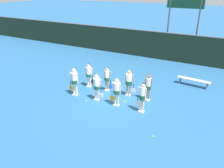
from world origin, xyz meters
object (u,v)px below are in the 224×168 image
Objects in this scene: player_4 at (89,73)px; player_3 at (142,95)px; tennis_ball_4 at (124,102)px; tennis_ball_6 at (146,90)px; player_1 at (97,85)px; player_6 at (129,81)px; player_7 at (148,85)px; player_0 at (74,79)px; bench_courtside at (194,80)px; tennis_ball_2 at (144,93)px; player_5 at (107,77)px; tennis_ball_9 at (120,91)px; tennis_ball_1 at (125,86)px; scoreboard at (185,6)px; player_2 at (117,90)px; tennis_ball_3 at (143,91)px; tennis_ball_8 at (126,101)px; tennis_ball_0 at (90,90)px; tennis_ball_7 at (86,101)px; tennis_ball_5 at (153,136)px.

player_3 is at bearing -27.60° from player_4.
tennis_ball_6 is at bearing 74.33° from tennis_ball_4.
player_6 reaches higher than player_1.
player_0 is at bearing -150.81° from player_7.
bench_courtside is 30.62× the size of tennis_ball_4.
tennis_ball_2 is at bearing 24.67° from player_0.
player_3 reaches higher than player_5.
player_3 is at bearing -38.47° from tennis_ball_9.
tennis_ball_1 is 1.53m from tennis_ball_2.
scoreboard reaches higher than player_2.
player_5 is at bearing 92.54° from player_1.
tennis_ball_3 is at bearing 131.61° from player_7.
player_0 is 24.78× the size of tennis_ball_4.
tennis_ball_9 is at bearing -0.52° from player_4.
player_1 reaches higher than player_4.
player_7 is at bearing 44.41° from player_2.
player_7 reaches higher than player_1.
player_1 is at bearing -111.25° from tennis_ball_9.
player_5 reaches higher than tennis_ball_9.
player_0 is 4.31m from player_3.
tennis_ball_4 reaches higher than tennis_ball_1.
player_4 is 2.84m from player_6.
player_6 is at bearing 103.39° from tennis_ball_8.
scoreboard reaches higher than tennis_ball_4.
tennis_ball_9 reaches higher than tennis_ball_0.
tennis_ball_2 is at bearing 43.24° from tennis_ball_7.
player_4 is at bearing -152.06° from tennis_ball_1.
tennis_ball_1 is at bearing -101.26° from scoreboard.
tennis_ball_2 is at bearing -16.34° from tennis_ball_1.
player_6 is 24.89× the size of tennis_ball_7.
bench_courtside reaches higher than tennis_ball_0.
tennis_ball_1 is at bearing 142.44° from player_3.
player_4 is at bearing -169.79° from player_7.
player_0 is at bearing -144.57° from tennis_ball_6.
tennis_ball_5 reaches higher than tennis_ball_7.
tennis_ball_8 is (1.58, 0.63, -0.93)m from player_1.
tennis_ball_9 is at bearing 26.79° from tennis_ball_0.
tennis_ball_3 is (-0.31, -8.43, -4.49)m from scoreboard.
tennis_ball_7 is at bearing -103.63° from player_5.
tennis_ball_0 is at bearing 140.73° from player_1.
tennis_ball_1 reaches higher than tennis_ball_0.
tennis_ball_2 is 0.97× the size of tennis_ball_9.
scoreboard is 84.11× the size of tennis_ball_5.
player_3 is 1.07× the size of player_4.
tennis_ball_1 is 2.18m from tennis_ball_4.
player_5 is at bearing 142.83° from tennis_ball_5.
bench_courtside reaches higher than tennis_ball_1.
player_2 reaches higher than tennis_ball_5.
player_7 reaches higher than player_5.
player_4 is 4.06m from player_7.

